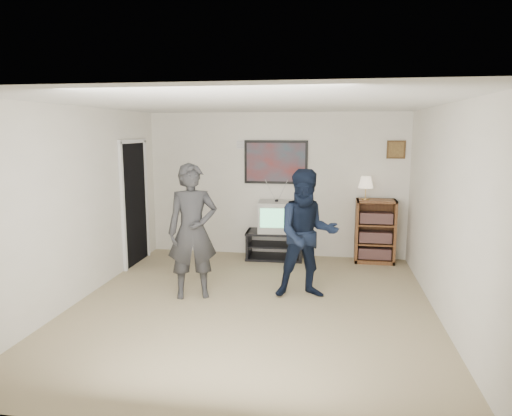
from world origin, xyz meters
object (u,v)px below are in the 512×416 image
(media_stand, at_px, (275,245))
(crt_television, at_px, (276,216))
(bookshelf, at_px, (375,231))
(person_short, at_px, (307,234))
(person_tall, at_px, (193,231))

(media_stand, height_order, crt_television, crt_television)
(crt_television, distance_m, bookshelf, 1.67)
(person_short, bearing_deg, crt_television, 97.76)
(person_tall, bearing_deg, crt_television, 46.64)
(media_stand, xyz_separation_m, bookshelf, (1.68, 0.05, 0.29))
(crt_television, bearing_deg, person_tall, -118.48)
(person_short, bearing_deg, bookshelf, 48.58)
(media_stand, xyz_separation_m, crt_television, (0.03, 0.00, 0.50))
(media_stand, xyz_separation_m, person_tall, (-0.85, -1.99, 0.65))
(media_stand, distance_m, bookshelf, 1.71)
(media_stand, bearing_deg, bookshelf, -0.25)
(bookshelf, height_order, person_tall, person_tall)
(bookshelf, bearing_deg, person_tall, -141.13)
(crt_television, bearing_deg, media_stand, 175.25)
(person_tall, bearing_deg, media_stand, 47.31)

